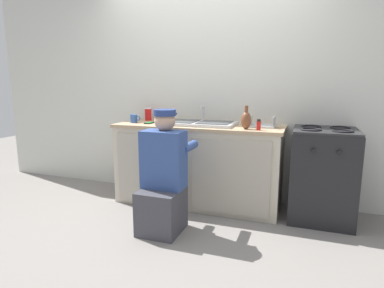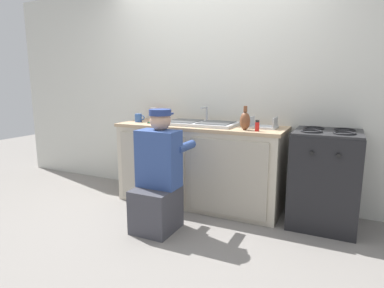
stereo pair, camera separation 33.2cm
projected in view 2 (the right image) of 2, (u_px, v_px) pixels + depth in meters
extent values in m
plane|color=gray|center=(188.00, 212.00, 3.37)|extent=(12.00, 12.00, 0.00)
cube|color=silver|center=(212.00, 91.00, 3.72)|extent=(6.00, 0.10, 2.50)
cube|color=beige|center=(200.00, 166.00, 3.56)|extent=(1.79, 0.60, 0.85)
cube|color=#AFA694|center=(152.00, 168.00, 3.46)|extent=(0.79, 0.02, 0.75)
cube|color=#AFA694|center=(227.00, 178.00, 3.10)|extent=(0.79, 0.02, 0.75)
cube|color=tan|center=(200.00, 126.00, 3.48)|extent=(1.83, 0.62, 0.03)
cube|color=silver|center=(200.00, 123.00, 3.47)|extent=(0.80, 0.44, 0.03)
cube|color=#4C4F51|center=(184.00, 121.00, 3.55)|extent=(0.33, 0.35, 0.01)
cube|color=#4C4F51|center=(216.00, 123.00, 3.39)|extent=(0.33, 0.35, 0.01)
cylinder|color=#B7BABF|center=(207.00, 115.00, 3.62)|extent=(0.02, 0.02, 0.18)
cylinder|color=#B7BABF|center=(204.00, 107.00, 3.54)|extent=(0.02, 0.16, 0.02)
cube|color=black|center=(325.00, 180.00, 3.01)|extent=(0.59, 0.60, 0.88)
cube|color=#262628|center=(328.00, 132.00, 2.93)|extent=(0.58, 0.59, 0.02)
torus|color=black|center=(312.00, 131.00, 2.87)|extent=(0.19, 0.19, 0.02)
torus|color=black|center=(345.00, 133.00, 2.76)|extent=(0.19, 0.19, 0.02)
torus|color=black|center=(314.00, 128.00, 3.09)|extent=(0.19, 0.19, 0.02)
torus|color=black|center=(345.00, 130.00, 2.97)|extent=(0.19, 0.19, 0.02)
cylinder|color=black|center=(312.00, 153.00, 2.72)|extent=(0.04, 0.02, 0.04)
cylinder|color=black|center=(339.00, 156.00, 2.63)|extent=(0.04, 0.02, 0.04)
cube|color=#3F3F47|center=(156.00, 209.00, 2.93)|extent=(0.36, 0.40, 0.40)
cube|color=#334C8C|center=(159.00, 159.00, 2.90)|extent=(0.38, 0.22, 0.52)
sphere|color=tan|center=(160.00, 120.00, 2.87)|extent=(0.19, 0.19, 0.19)
cylinder|color=navy|center=(160.00, 112.00, 2.86)|extent=(0.20, 0.20, 0.06)
cube|color=navy|center=(165.00, 114.00, 2.94)|extent=(0.13, 0.09, 0.02)
cylinder|color=#334C8C|center=(154.00, 144.00, 3.13)|extent=(0.08, 0.30, 0.08)
cylinder|color=#334C8C|center=(185.00, 147.00, 2.99)|extent=(0.08, 0.30, 0.08)
ellipsoid|color=brown|center=(245.00, 121.00, 3.08)|extent=(0.10, 0.10, 0.17)
cylinder|color=brown|center=(245.00, 109.00, 3.05)|extent=(0.04, 0.04, 0.06)
cylinder|color=#335699|center=(138.00, 118.00, 3.72)|extent=(0.08, 0.08, 0.09)
torus|color=#335699|center=(143.00, 118.00, 3.70)|extent=(0.06, 0.01, 0.06)
cylinder|color=red|center=(154.00, 114.00, 3.92)|extent=(0.08, 0.08, 0.14)
cylinder|color=white|center=(154.00, 108.00, 3.91)|extent=(0.08, 0.08, 0.01)
cube|color=black|center=(153.00, 122.00, 3.64)|extent=(0.07, 0.14, 0.01)
cube|color=green|center=(153.00, 122.00, 3.64)|extent=(0.06, 0.12, 0.00)
cube|color=#B2B7BC|center=(263.00, 127.00, 3.23)|extent=(0.28, 0.22, 0.02)
cube|color=#B2B7BC|center=(252.00, 121.00, 3.27)|extent=(0.01, 0.21, 0.10)
cube|color=#B2B7BC|center=(275.00, 123.00, 3.17)|extent=(0.01, 0.21, 0.10)
cylinder|color=red|center=(257.00, 127.00, 3.00)|extent=(0.04, 0.04, 0.08)
cylinder|color=black|center=(257.00, 121.00, 2.99)|extent=(0.04, 0.04, 0.02)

